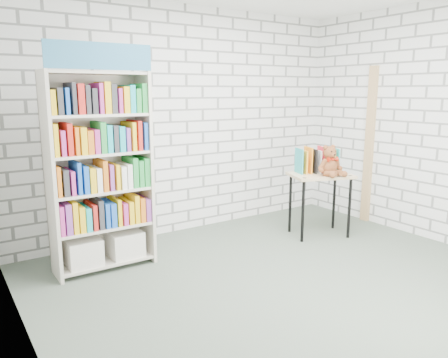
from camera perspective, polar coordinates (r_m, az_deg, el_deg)
ground at (r=4.29m, az=8.95°, el=-13.18°), size 4.50×4.50×0.00m
room_shell at (r=3.90m, az=9.78°, el=11.40°), size 4.52×4.02×2.81m
bookshelf at (r=4.46m, az=-15.88°, el=1.05°), size 0.98×0.38×2.21m
display_table at (r=5.49m, az=12.45°, el=-0.46°), size 0.85×0.72×0.78m
table_books at (r=5.55m, az=12.04°, el=2.40°), size 0.55×0.38×0.30m
teddy_bear at (r=5.38m, az=13.71°, el=2.00°), size 0.34×0.32×0.37m
door_trim at (r=6.24m, az=18.43°, el=4.17°), size 0.05×0.12×2.10m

